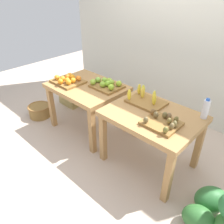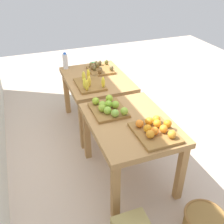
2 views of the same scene
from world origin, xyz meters
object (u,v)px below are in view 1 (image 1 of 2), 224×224
orange_bin (68,80)px  kiwi_bin (162,122)px  display_table_left (87,92)px  watermelon_pile (219,212)px  wicker_basket (40,111)px  water_bottle (206,109)px  cardboard_produce_box (72,98)px  display_table_right (152,122)px  apple_bin (106,84)px  banana_crate (145,100)px

orange_bin → kiwi_bin: bearing=0.5°
display_table_left → watermelon_pile: (2.08, -0.26, -0.43)m
watermelon_pile → wicker_basket: bearing=-178.2°
kiwi_bin → water_bottle: (0.25, 0.43, 0.08)m
watermelon_pile → cardboard_produce_box: size_ratio=1.60×
display_table_right → wicker_basket: (-1.99, -0.35, -0.52)m
orange_bin → apple_bin: bearing=27.8°
wicker_basket → cardboard_produce_box: bearing=86.0°
apple_bin → watermelon_pile: 1.96m
kiwi_bin → cardboard_produce_box: 2.26m
apple_bin → wicker_basket: apple_bin is taller
water_bottle → cardboard_produce_box: water_bottle is taller
orange_bin → kiwi_bin: (1.57, 0.02, -0.01)m
apple_bin → water_bottle: 1.33m
water_bottle → orange_bin: bearing=-166.4°
display_table_right → cardboard_produce_box: size_ratio=2.60×
banana_crate → kiwi_bin: size_ratio=1.20×
banana_crate → display_table_right: bearing=-35.6°
water_bottle → watermelon_pile: 1.01m
banana_crate → cardboard_produce_box: size_ratio=1.10×
apple_bin → watermelon_pile: size_ratio=0.64×
apple_bin → wicker_basket: (-1.12, -0.49, -0.67)m
display_table_right → water_bottle: size_ratio=4.47×
water_bottle → apple_bin: bearing=-172.6°
banana_crate → cardboard_produce_box: bearing=175.3°
orange_bin → water_bottle: (1.83, 0.44, 0.07)m
display_table_right → kiwi_bin: kiwi_bin is taller
orange_bin → water_bottle: bearing=13.6°
display_table_right → cardboard_produce_box: display_table_right is taller
apple_bin → kiwi_bin: bearing=-13.5°
orange_bin → apple_bin: 0.58m
display_table_right → wicker_basket: 2.08m
kiwi_bin → cardboard_produce_box: bearing=169.1°
kiwi_bin → watermelon_pile: bearing=-10.6°
wicker_basket → cardboard_produce_box: cardboard_produce_box is taller
apple_bin → wicker_basket: bearing=-156.2°
display_table_right → orange_bin: (-1.38, -0.13, 0.15)m
display_table_right → cardboard_produce_box: bearing=171.2°
kiwi_bin → banana_crate: bearing=146.7°
wicker_basket → cardboard_produce_box: (0.05, 0.65, 0.02)m
banana_crate → display_table_left: bearing=-170.1°
wicker_basket → banana_crate: bearing=16.0°
banana_crate → watermelon_pile: banana_crate is taller
display_table_right → banana_crate: 0.31m
kiwi_bin → display_table_left: bearing=175.1°
orange_bin → cardboard_produce_box: (-0.56, 0.43, -0.65)m
banana_crate → wicker_basket: size_ratio=1.19×
cardboard_produce_box → banana_crate: bearing=-4.7°
display_table_right → apple_bin: bearing=170.6°
water_bottle → wicker_basket: (-2.43, -0.66, -0.73)m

